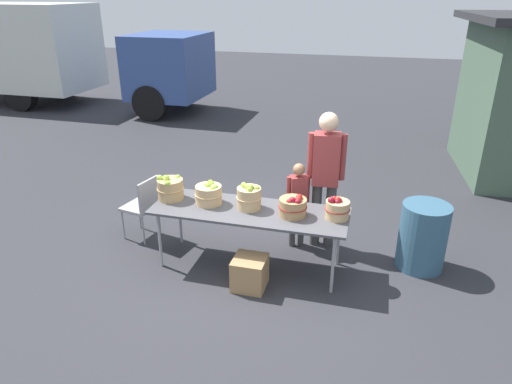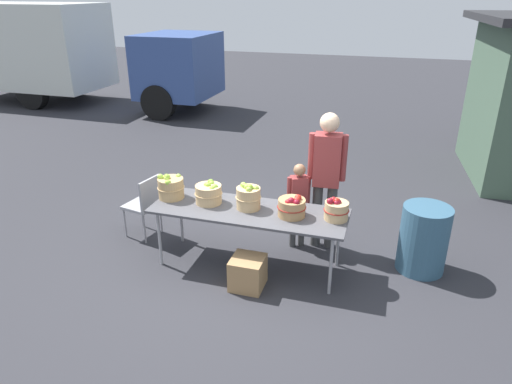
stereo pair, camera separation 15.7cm
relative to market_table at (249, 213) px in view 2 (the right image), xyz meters
name	(u,v)px [view 2 (the right image)]	position (x,y,z in m)	size (l,w,h in m)	color
ground_plane	(249,265)	(0.00, 0.00, -0.71)	(40.00, 40.00, 0.00)	#2D2D33
market_table	(249,213)	(0.00, 0.00, 0.00)	(2.30, 0.76, 0.75)	#4C4C51
apple_basket_green_0	(171,187)	(-1.01, 0.05, 0.18)	(0.33, 0.33, 0.31)	tan
apple_basket_green_1	(209,193)	(-0.51, 0.05, 0.16)	(0.33, 0.33, 0.26)	tan
apple_basket_green_2	(248,197)	(-0.01, 0.04, 0.18)	(0.30, 0.30, 0.31)	tan
apple_basket_red_0	(292,207)	(0.52, -0.01, 0.15)	(0.33, 0.33, 0.26)	#A87F51
apple_basket_red_1	(336,210)	(1.00, 0.06, 0.16)	(0.29, 0.29, 0.27)	tan
vendor_adult	(327,171)	(0.78, 0.74, 0.34)	(0.47, 0.26, 1.78)	#3F3F3F
child_customer	(298,199)	(0.46, 0.63, -0.04)	(0.28, 0.23, 1.14)	#3F3F3F
box_truck	(63,51)	(-7.74, 6.88, 0.78)	(7.72, 2.24, 2.75)	silver
folding_chair	(145,202)	(-1.54, 0.30, -0.20)	(0.47, 0.47, 0.86)	#99999E
trash_barrel	(423,239)	(2.00, 0.52, -0.30)	(0.56, 0.56, 0.82)	#335972
produce_crate	(248,273)	(0.12, -0.43, -0.53)	(0.37, 0.37, 0.37)	#A87F51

